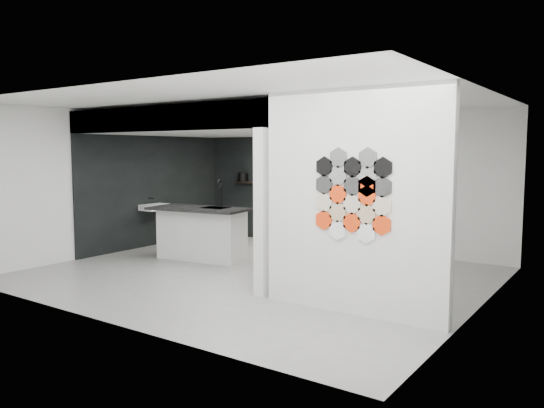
{
  "coord_description": "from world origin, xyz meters",
  "views": [
    {
      "loc": [
        5.11,
        -6.92,
        2.04
      ],
      "look_at": [
        0.1,
        0.3,
        1.15
      ],
      "focal_mm": 35.0,
      "sensor_mm": 36.0,
      "label": 1
    }
  ],
  "objects_px": {
    "wall_basin": "(155,207)",
    "glass_bowl": "(345,184)",
    "stockpot": "(243,177)",
    "glass_vase": "(345,182)",
    "kettle": "(330,182)",
    "bottle_dark": "(290,180)",
    "utensil_cup": "(268,180)",
    "kitchen_island": "(201,233)",
    "partition_panel": "(353,202)"
  },
  "relations": [
    {
      "from": "partition_panel",
      "to": "glass_vase",
      "type": "relative_size",
      "value": 21.69
    },
    {
      "from": "kettle",
      "to": "utensil_cup",
      "type": "xyz_separation_m",
      "value": [
        -1.59,
        0.0,
        -0.02
      ]
    },
    {
      "from": "kitchen_island",
      "to": "kettle",
      "type": "bearing_deg",
      "value": 53.23
    },
    {
      "from": "wall_basin",
      "to": "glass_bowl",
      "type": "relative_size",
      "value": 4.98
    },
    {
      "from": "glass_vase",
      "to": "stockpot",
      "type": "bearing_deg",
      "value": 180.0
    },
    {
      "from": "partition_panel",
      "to": "glass_vase",
      "type": "xyz_separation_m",
      "value": [
        -2.08,
        3.87,
        -0.02
      ]
    },
    {
      "from": "wall_basin",
      "to": "glass_vase",
      "type": "xyz_separation_m",
      "value": [
        3.39,
        2.07,
        0.53
      ]
    },
    {
      "from": "kettle",
      "to": "bottle_dark",
      "type": "relative_size",
      "value": 1.0
    },
    {
      "from": "partition_panel",
      "to": "kettle",
      "type": "height_order",
      "value": "partition_panel"
    },
    {
      "from": "utensil_cup",
      "to": "glass_vase",
      "type": "bearing_deg",
      "value": 0.0
    },
    {
      "from": "kitchen_island",
      "to": "bottle_dark",
      "type": "distance_m",
      "value": 2.66
    },
    {
      "from": "kitchen_island",
      "to": "glass_vase",
      "type": "distance_m",
      "value": 3.14
    },
    {
      "from": "bottle_dark",
      "to": "utensil_cup",
      "type": "relative_size",
      "value": 1.56
    },
    {
      "from": "stockpot",
      "to": "utensil_cup",
      "type": "relative_size",
      "value": 2.46
    },
    {
      "from": "glass_vase",
      "to": "bottle_dark",
      "type": "distance_m",
      "value": 1.36
    },
    {
      "from": "wall_basin",
      "to": "stockpot",
      "type": "distance_m",
      "value": 2.26
    },
    {
      "from": "wall_basin",
      "to": "stockpot",
      "type": "xyz_separation_m",
      "value": [
        0.73,
        2.07,
        0.57
      ]
    },
    {
      "from": "kitchen_island",
      "to": "glass_bowl",
      "type": "height_order",
      "value": "kitchen_island"
    },
    {
      "from": "stockpot",
      "to": "bottle_dark",
      "type": "bearing_deg",
      "value": 0.0
    },
    {
      "from": "utensil_cup",
      "to": "partition_panel",
      "type": "bearing_deg",
      "value": -43.87
    },
    {
      "from": "stockpot",
      "to": "glass_bowl",
      "type": "bearing_deg",
      "value": 0.0
    },
    {
      "from": "bottle_dark",
      "to": "kettle",
      "type": "bearing_deg",
      "value": 0.0
    },
    {
      "from": "kitchen_island",
      "to": "utensil_cup",
      "type": "bearing_deg",
      "value": 87.19
    },
    {
      "from": "stockpot",
      "to": "utensil_cup",
      "type": "bearing_deg",
      "value": 0.0
    },
    {
      "from": "glass_bowl",
      "to": "bottle_dark",
      "type": "bearing_deg",
      "value": 180.0
    },
    {
      "from": "kettle",
      "to": "glass_vase",
      "type": "xyz_separation_m",
      "value": [
        0.36,
        0.0,
        -0.0
      ]
    },
    {
      "from": "glass_bowl",
      "to": "glass_vase",
      "type": "bearing_deg",
      "value": 0.0
    },
    {
      "from": "wall_basin",
      "to": "kettle",
      "type": "height_order",
      "value": "kettle"
    },
    {
      "from": "wall_basin",
      "to": "kitchen_island",
      "type": "distance_m",
      "value": 1.76
    },
    {
      "from": "wall_basin",
      "to": "partition_panel",
      "type": "bearing_deg",
      "value": -18.23
    },
    {
      "from": "partition_panel",
      "to": "kitchen_island",
      "type": "relative_size",
      "value": 1.43
    },
    {
      "from": "wall_basin",
      "to": "kitchen_island",
      "type": "xyz_separation_m",
      "value": [
        1.67,
        -0.41,
        -0.34
      ]
    },
    {
      "from": "partition_panel",
      "to": "kettle",
      "type": "distance_m",
      "value": 4.57
    },
    {
      "from": "kitchen_island",
      "to": "kettle",
      "type": "distance_m",
      "value": 2.96
    },
    {
      "from": "partition_panel",
      "to": "stockpot",
      "type": "xyz_separation_m",
      "value": [
        -4.73,
        3.87,
        0.02
      ]
    },
    {
      "from": "utensil_cup",
      "to": "glass_bowl",
      "type": "bearing_deg",
      "value": 0.0
    },
    {
      "from": "wall_basin",
      "to": "kettle",
      "type": "relative_size",
      "value": 3.83
    },
    {
      "from": "wall_basin",
      "to": "glass_bowl",
      "type": "bearing_deg",
      "value": 31.35
    },
    {
      "from": "partition_panel",
      "to": "wall_basin",
      "type": "bearing_deg",
      "value": 161.77
    },
    {
      "from": "bottle_dark",
      "to": "wall_basin",
      "type": "bearing_deg",
      "value": -134.56
    },
    {
      "from": "stockpot",
      "to": "glass_vase",
      "type": "distance_m",
      "value": 2.66
    },
    {
      "from": "glass_vase",
      "to": "kitchen_island",
      "type": "bearing_deg",
      "value": -124.74
    },
    {
      "from": "kitchen_island",
      "to": "utensil_cup",
      "type": "relative_size",
      "value": 19.57
    },
    {
      "from": "stockpot",
      "to": "glass_bowl",
      "type": "distance_m",
      "value": 2.66
    },
    {
      "from": "wall_basin",
      "to": "kettle",
      "type": "distance_m",
      "value": 3.71
    },
    {
      "from": "partition_panel",
      "to": "kettle",
      "type": "relative_size",
      "value": 17.89
    },
    {
      "from": "stockpot",
      "to": "glass_vase",
      "type": "bearing_deg",
      "value": 0.0
    },
    {
      "from": "kettle",
      "to": "utensil_cup",
      "type": "bearing_deg",
      "value": 174.44
    },
    {
      "from": "kitchen_island",
      "to": "glass_bowl",
      "type": "xyz_separation_m",
      "value": [
        1.72,
        2.48,
        0.86
      ]
    },
    {
      "from": "glass_vase",
      "to": "partition_panel",
      "type": "bearing_deg",
      "value": -61.77
    }
  ]
}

